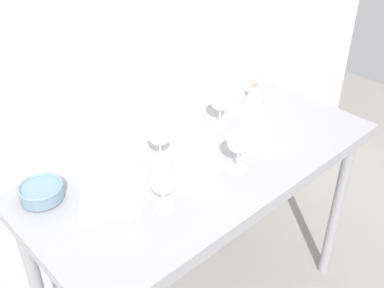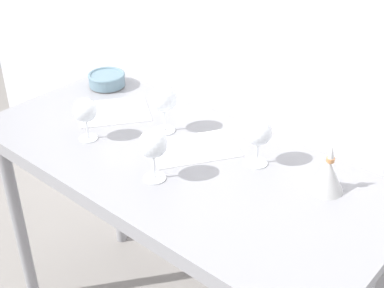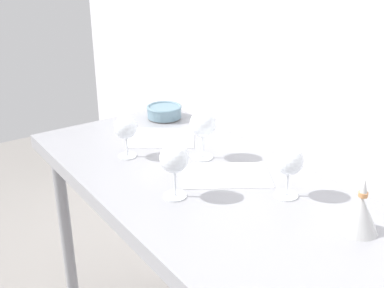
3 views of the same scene
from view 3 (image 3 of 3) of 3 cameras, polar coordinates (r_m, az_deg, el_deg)
back_wall at (r=1.65m, az=16.19°, el=12.80°), size 3.80×0.04×2.60m
steel_counter at (r=1.49m, az=1.66°, el=-8.17°), size 1.40×0.65×0.90m
wine_glass_near_left at (r=1.58m, az=-8.16°, el=1.91°), size 0.08×0.08×0.15m
wine_glass_far_left at (r=1.55m, az=1.34°, el=2.35°), size 0.09×0.09×0.17m
wine_glass_far_right at (r=1.34m, az=11.88°, el=-2.25°), size 0.08×0.08×0.15m
wine_glass_near_center at (r=1.30m, az=-2.17°, el=-1.95°), size 0.09×0.09×0.17m
tasting_sheet_upper at (r=1.76m, az=-3.78°, el=0.78°), size 0.31×0.32×0.00m
tasting_sheet_lower at (r=1.48m, az=4.17°, el=-3.84°), size 0.30×0.33×0.00m
tasting_bowl at (r=1.96m, az=-3.44°, el=4.01°), size 0.15×0.15×0.06m
decanter_funnel at (r=1.25m, az=20.01°, el=-8.03°), size 0.10×0.10×0.15m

